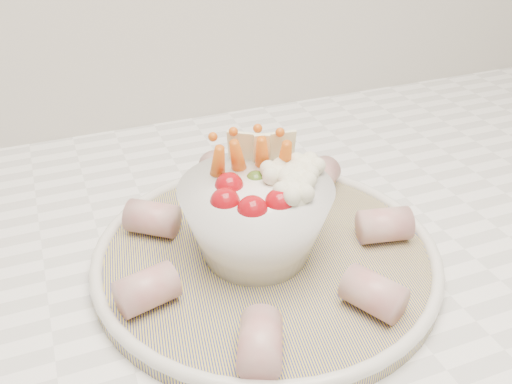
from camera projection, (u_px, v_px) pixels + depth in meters
name	position (u px, v px, depth m)	size (l,w,h in m)	color
serving_platter	(266.00, 255.00, 0.55)	(0.37, 0.37, 0.02)	navy
veggie_bowl	(258.00, 215.00, 0.52)	(0.14, 0.14, 0.11)	white
cured_meat_rolls	(265.00, 237.00, 0.54)	(0.29, 0.31, 0.03)	#AC4E50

